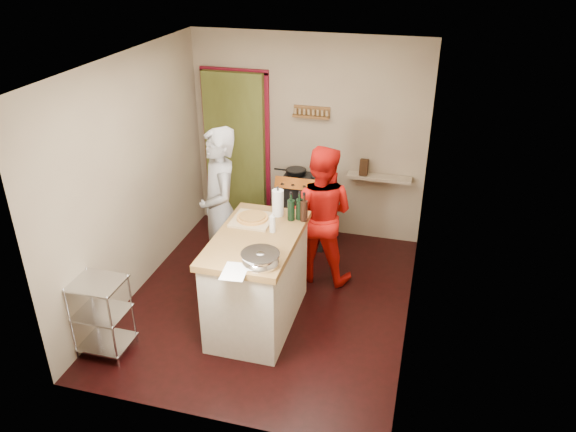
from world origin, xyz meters
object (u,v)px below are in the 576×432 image
object	(u,v)px
stove	(304,209)
person_red	(320,215)
wire_shelving	(101,313)
person_stripe	(220,210)
island	(258,278)

from	to	relation	value
stove	person_red	world-z (taller)	person_red
wire_shelving	person_stripe	bearing A→B (deg)	64.65
stove	person_stripe	xyz separation A→B (m)	(-0.66, -1.21, 0.48)
stove	island	world-z (taller)	island
wire_shelving	island	world-z (taller)	island
island	person_red	size ratio (longest dim) A/B	0.92
island	person_stripe	size ratio (longest dim) A/B	0.80
wire_shelving	island	xyz separation A→B (m)	(1.28, 0.83, 0.09)
wire_shelving	island	size ratio (longest dim) A/B	0.54
stove	person_stripe	distance (m)	1.46
island	stove	bearing A→B (deg)	88.47
stove	person_stripe	size ratio (longest dim) A/B	0.54
wire_shelving	person_stripe	xyz separation A→B (m)	(0.67, 1.41, 0.49)
island	person_stripe	bearing A→B (deg)	136.21
stove	wire_shelving	bearing A→B (deg)	-116.85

